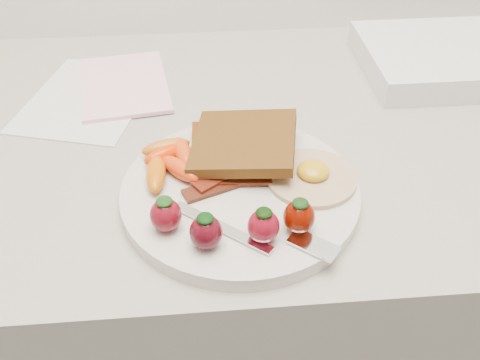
{
  "coord_description": "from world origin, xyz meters",
  "views": [
    {
      "loc": [
        -0.06,
        1.1,
        1.31
      ],
      "look_at": [
        -0.03,
        1.55,
        0.93
      ],
      "focal_mm": 40.0,
      "sensor_mm": 36.0,
      "label": 1
    }
  ],
  "objects": [
    {
      "name": "appliance",
      "position": [
        0.33,
        1.83,
        0.92
      ],
      "size": [
        0.26,
        0.21,
        0.04
      ],
      "primitive_type": "cube",
      "rotation": [
        0.0,
        0.0,
        0.01
      ],
      "color": "silver",
      "rests_on": "counter"
    },
    {
      "name": "counter",
      "position": [
        0.0,
        1.7,
        0.45
      ],
      "size": [
        2.0,
        0.6,
        0.9
      ],
      "primitive_type": "cube",
      "color": "gray",
      "rests_on": "ground"
    },
    {
      "name": "notepad",
      "position": [
        -0.18,
        1.82,
        0.91
      ],
      "size": [
        0.15,
        0.2,
        0.01
      ],
      "primitive_type": "cube",
      "rotation": [
        0.0,
        0.0,
        0.14
      ],
      "color": "#FDC0D2",
      "rests_on": "paper_sheet"
    },
    {
      "name": "strawberries",
      "position": [
        -0.04,
        1.48,
        0.94
      ],
      "size": [
        0.17,
        0.06,
        0.04
      ],
      "color": "maroon",
      "rests_on": "plate"
    },
    {
      "name": "toast_upper",
      "position": [
        -0.02,
        1.61,
        0.94
      ],
      "size": [
        0.14,
        0.14,
        0.03
      ],
      "primitive_type": "cube",
      "rotation": [
        0.0,
        -0.1,
        -0.2
      ],
      "color": "#371F05",
      "rests_on": "toast_lower"
    },
    {
      "name": "paper_sheet",
      "position": [
        -0.23,
        1.79,
        0.9
      ],
      "size": [
        0.21,
        0.25,
        0.0
      ],
      "primitive_type": "cube",
      "rotation": [
        0.0,
        0.0,
        -0.27
      ],
      "color": "silver",
      "rests_on": "counter"
    },
    {
      "name": "toast_lower",
      "position": [
        -0.02,
        1.61,
        0.93
      ],
      "size": [
        0.11,
        0.11,
        0.01
      ],
      "primitive_type": "cube",
      "rotation": [
        0.0,
        0.0,
        -0.03
      ],
      "color": "#472A0F",
      "rests_on": "plate"
    },
    {
      "name": "fork",
      "position": [
        -0.01,
        1.47,
        0.92
      ],
      "size": [
        0.17,
        0.1,
        0.0
      ],
      "color": "silver",
      "rests_on": "plate"
    },
    {
      "name": "fried_egg",
      "position": [
        0.06,
        1.56,
        0.92
      ],
      "size": [
        0.13,
        0.13,
        0.02
      ],
      "color": "beige",
      "rests_on": "plate"
    },
    {
      "name": "baby_carrots",
      "position": [
        -0.1,
        1.6,
        0.93
      ],
      "size": [
        0.08,
        0.1,
        0.02
      ],
      "color": "#E83400",
      "rests_on": "plate"
    },
    {
      "name": "plate",
      "position": [
        -0.03,
        1.55,
        0.91
      ],
      "size": [
        0.27,
        0.27,
        0.02
      ],
      "primitive_type": "cylinder",
      "color": "beige",
      "rests_on": "counter"
    },
    {
      "name": "bacon_strips",
      "position": [
        -0.04,
        1.56,
        0.92
      ],
      "size": [
        0.1,
        0.08,
        0.01
      ],
      "color": "black",
      "rests_on": "plate"
    }
  ]
}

